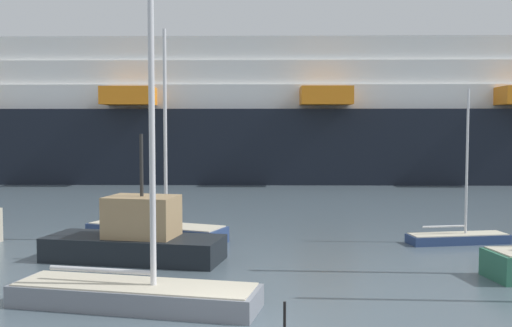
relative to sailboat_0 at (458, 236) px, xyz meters
name	(u,v)px	position (x,y,z in m)	size (l,w,h in m)	color
sailboat_0	(458,236)	(0.00, 0.00, 0.00)	(4.28, 1.94, 6.31)	navy
sailboat_1	(156,230)	(-12.51, -0.08, 0.15)	(6.21, 3.53, 8.79)	navy
sailboat_5	(135,287)	(-11.00, -9.26, 0.22)	(6.83, 2.77, 11.30)	gray
fishing_boat_1	(137,238)	(-12.37, -3.83, 0.52)	(6.57, 3.16, 4.52)	black
cruise_ship	(147,117)	(-20.45, 31.49, 5.44)	(114.65, 21.29, 18.15)	black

